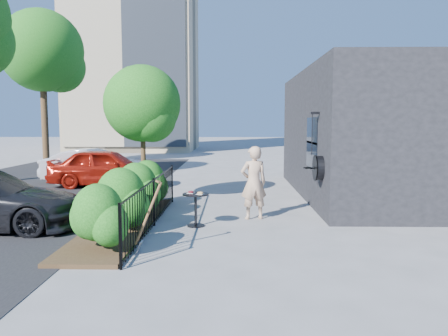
{
  "coord_description": "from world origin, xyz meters",
  "views": [
    {
      "loc": [
        0.3,
        -9.78,
        2.37
      ],
      "look_at": [
        0.08,
        1.32,
        1.2
      ],
      "focal_mm": 35.0,
      "sensor_mm": 36.0,
      "label": 1
    }
  ],
  "objects_px": {
    "shovel": "(147,221)",
    "car_silver": "(95,166)",
    "patio_tree": "(144,108)",
    "street_tree_far": "(43,56)",
    "car_red": "(107,167)",
    "woman": "(254,183)",
    "cafe_table": "(196,204)"
  },
  "relations": [
    {
      "from": "woman",
      "to": "shovel",
      "type": "relative_size",
      "value": 1.31
    },
    {
      "from": "cafe_table",
      "to": "shovel",
      "type": "height_order",
      "value": "shovel"
    },
    {
      "from": "cafe_table",
      "to": "car_red",
      "type": "height_order",
      "value": "car_red"
    },
    {
      "from": "shovel",
      "to": "patio_tree",
      "type": "bearing_deg",
      "value": 101.45
    },
    {
      "from": "shovel",
      "to": "car_silver",
      "type": "bearing_deg",
      "value": 112.63
    },
    {
      "from": "cafe_table",
      "to": "woman",
      "type": "height_order",
      "value": "woman"
    },
    {
      "from": "street_tree_far",
      "to": "cafe_table",
      "type": "relative_size",
      "value": 10.29
    },
    {
      "from": "shovel",
      "to": "car_silver",
      "type": "xyz_separation_m",
      "value": [
        -3.82,
        9.16,
        0.06
      ]
    },
    {
      "from": "street_tree_far",
      "to": "woman",
      "type": "distance_m",
      "value": 17.73
    },
    {
      "from": "shovel",
      "to": "car_silver",
      "type": "relative_size",
      "value": 0.34
    },
    {
      "from": "patio_tree",
      "to": "woman",
      "type": "xyz_separation_m",
      "value": [
        3.05,
        -1.98,
        -1.87
      ]
    },
    {
      "from": "street_tree_far",
      "to": "woman",
      "type": "relative_size",
      "value": 4.62
    },
    {
      "from": "shovel",
      "to": "car_red",
      "type": "height_order",
      "value": "car_red"
    },
    {
      "from": "patio_tree",
      "to": "woman",
      "type": "bearing_deg",
      "value": -33.09
    },
    {
      "from": "patio_tree",
      "to": "woman",
      "type": "relative_size",
      "value": 2.2
    },
    {
      "from": "car_silver",
      "to": "patio_tree",
      "type": "bearing_deg",
      "value": -146.06
    },
    {
      "from": "patio_tree",
      "to": "car_silver",
      "type": "bearing_deg",
      "value": 123.32
    },
    {
      "from": "car_red",
      "to": "car_silver",
      "type": "xyz_separation_m",
      "value": [
        -0.72,
        0.95,
        -0.04
      ]
    },
    {
      "from": "car_red",
      "to": "shovel",
      "type": "bearing_deg",
      "value": -161.73
    },
    {
      "from": "shovel",
      "to": "cafe_table",
      "type": "bearing_deg",
      "value": 70.95
    },
    {
      "from": "street_tree_far",
      "to": "woman",
      "type": "xyz_separation_m",
      "value": [
        10.75,
        -13.18,
        -5.02
      ]
    },
    {
      "from": "street_tree_far",
      "to": "car_silver",
      "type": "height_order",
      "value": "street_tree_far"
    },
    {
      "from": "patio_tree",
      "to": "car_red",
      "type": "xyz_separation_m",
      "value": [
        -2.12,
        3.37,
        -2.06
      ]
    },
    {
      "from": "patio_tree",
      "to": "shovel",
      "type": "bearing_deg",
      "value": -78.55
    },
    {
      "from": "patio_tree",
      "to": "cafe_table",
      "type": "bearing_deg",
      "value": -58.64
    },
    {
      "from": "cafe_table",
      "to": "shovel",
      "type": "bearing_deg",
      "value": -109.05
    },
    {
      "from": "patio_tree",
      "to": "car_silver",
      "type": "relative_size",
      "value": 0.98
    },
    {
      "from": "woman",
      "to": "car_red",
      "type": "relative_size",
      "value": 0.43
    },
    {
      "from": "car_red",
      "to": "car_silver",
      "type": "height_order",
      "value": "car_red"
    },
    {
      "from": "car_silver",
      "to": "car_red",
      "type": "bearing_deg",
      "value": -142.14
    },
    {
      "from": "street_tree_far",
      "to": "shovel",
      "type": "height_order",
      "value": "street_tree_far"
    },
    {
      "from": "car_silver",
      "to": "cafe_table",
      "type": "bearing_deg",
      "value": -146.81
    }
  ]
}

